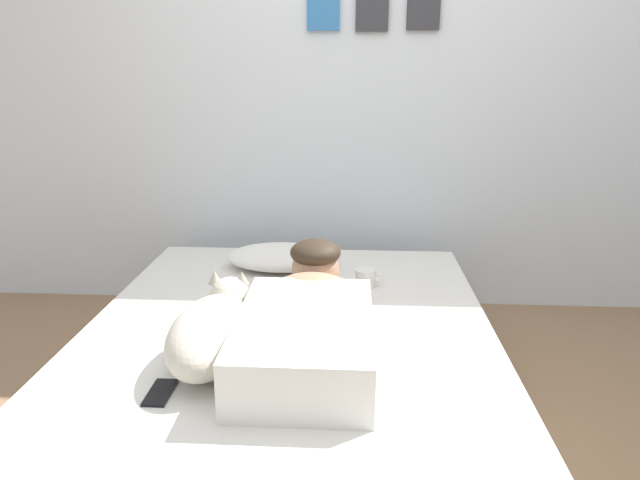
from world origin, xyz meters
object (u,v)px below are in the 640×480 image
(pillow, at_px, (282,257))
(dog, at_px, (213,330))
(person_lying, at_px, (308,318))
(bed, at_px, (289,373))
(coffee_cup, at_px, (366,278))
(cell_phone, at_px, (160,392))

(pillow, bearing_deg, dog, -97.26)
(pillow, distance_m, person_lying, 0.80)
(bed, bearing_deg, dog, -131.61)
(coffee_cup, bearing_deg, cell_phone, -124.83)
(bed, distance_m, coffee_cup, 0.57)
(bed, distance_m, pillow, 0.69)
(cell_phone, bearing_deg, coffee_cup, 55.17)
(person_lying, xyz_separation_m, dog, (-0.30, -0.10, -0.00))
(person_lying, relative_size, coffee_cup, 7.36)
(pillow, xyz_separation_m, person_lying, (0.19, -0.78, 0.05))
(bed, distance_m, cell_phone, 0.60)
(bed, distance_m, person_lying, 0.34)
(pillow, height_order, coffee_cup, pillow)
(coffee_cup, relative_size, cell_phone, 0.89)
(coffee_cup, distance_m, cell_phone, 1.08)
(dog, bearing_deg, person_lying, 18.35)
(pillow, height_order, dog, dog)
(bed, height_order, pillow, pillow)
(bed, height_order, person_lying, person_lying)
(dog, distance_m, coffee_cup, 0.84)
(bed, bearing_deg, person_lying, -58.91)
(dog, height_order, coffee_cup, dog)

